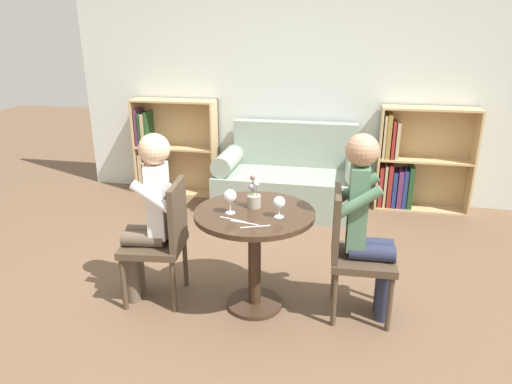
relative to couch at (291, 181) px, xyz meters
The scene contains 16 objects.
ground_plane 2.01m from the couch, 90.00° to the right, with size 16.00×16.00×0.00m, color brown.
back_wall 1.12m from the couch, 90.00° to the left, with size 5.20×0.05×2.70m.
round_table 2.01m from the couch, 90.00° to the right, with size 0.82×0.82×0.73m.
couch is the anchor object (origin of this frame).
bookshelf_left 1.58m from the couch, 169.95° to the left, with size 0.99×0.28×1.13m.
bookshelf_right 1.32m from the couch, 11.86° to the left, with size 0.99×0.28×1.13m.
chair_left 2.13m from the couch, 108.25° to the right, with size 0.47×0.47×0.90m.
chair_right 2.05m from the couch, 71.09° to the right, with size 0.44×0.44×0.90m.
person_left 2.19m from the couch, 110.27° to the right, with size 0.44×0.37×1.24m.
person_right 2.10m from the couch, 68.80° to the right, with size 0.43×0.35×1.28m.
wine_glass_left 2.13m from the couch, 94.22° to the right, with size 0.09×0.09×0.17m.
wine_glass_right 2.13m from the couch, 85.11° to the right, with size 0.08×0.08×0.14m.
flower_vase 1.98m from the couch, 90.59° to the right, with size 0.10×0.10×0.24m.
knife_left_setting 2.20m from the couch, 92.87° to the right, with size 0.19×0.07×0.00m.
fork_left_setting 2.28m from the couch, 88.55° to the right, with size 0.18×0.08×0.00m.
knife_right_setting 2.24m from the couch, 90.63° to the right, with size 0.19×0.04×0.00m.
Camera 1 is at (0.57, -2.79, 1.88)m, focal length 32.00 mm.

